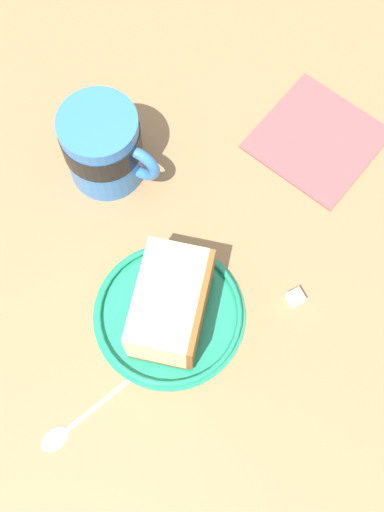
# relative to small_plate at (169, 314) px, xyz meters

# --- Properties ---
(ground_plane) EXTENTS (1.42, 1.42, 0.03)m
(ground_plane) POSITION_rel_small_plate_xyz_m (0.03, -0.01, -0.02)
(ground_plane) COLOR #936D47
(small_plate) EXTENTS (0.16, 0.16, 0.01)m
(small_plate) POSITION_rel_small_plate_xyz_m (0.00, 0.00, 0.00)
(small_plate) COLOR #1E8C66
(small_plate) RESTS_ON ground_plane
(cake_slice) EXTENTS (0.11, 0.13, 0.07)m
(cake_slice) POSITION_rel_small_plate_xyz_m (-0.00, -0.00, 0.04)
(cake_slice) COLOR brown
(cake_slice) RESTS_ON small_plate
(tea_mug) EXTENTS (0.11, 0.09, 0.10)m
(tea_mug) POSITION_rel_small_plate_xyz_m (0.17, -0.08, 0.05)
(tea_mug) COLOR #3372BF
(tea_mug) RESTS_ON ground_plane
(teaspoon) EXTENTS (0.03, 0.13, 0.01)m
(teaspoon) POSITION_rel_small_plate_xyz_m (-0.01, 0.15, -0.00)
(teaspoon) COLOR silver
(teaspoon) RESTS_ON ground_plane
(folded_napkin) EXTENTS (0.14, 0.14, 0.01)m
(folded_napkin) POSITION_rel_small_plate_xyz_m (0.02, -0.27, -0.00)
(folded_napkin) COLOR #B24C4C
(folded_napkin) RESTS_ON ground_plane
(sugar_cube) EXTENTS (0.02, 0.02, 0.02)m
(sugar_cube) POSITION_rel_small_plate_xyz_m (-0.09, -0.10, 0.00)
(sugar_cube) COLOR white
(sugar_cube) RESTS_ON ground_plane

